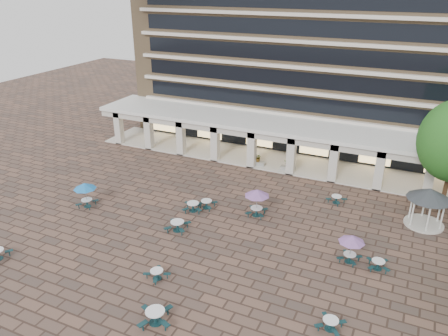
{
  "coord_description": "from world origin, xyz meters",
  "views": [
    {
      "loc": [
        12.9,
        -27.07,
        18.34
      ],
      "look_at": [
        -0.96,
        3.0,
        3.81
      ],
      "focal_mm": 35.0,
      "sensor_mm": 36.0,
      "label": 1
    }
  ],
  "objects_px": {
    "picnic_table_1": "(155,316)",
    "planter_left": "(258,161)",
    "picnic_table_3": "(330,323)",
    "gazebo": "(429,198)",
    "planter_right": "(288,166)"
  },
  "relations": [
    {
      "from": "picnic_table_3",
      "to": "planter_right",
      "type": "bearing_deg",
      "value": 122.02
    },
    {
      "from": "picnic_table_1",
      "to": "picnic_table_3",
      "type": "relative_size",
      "value": 1.41
    },
    {
      "from": "picnic_table_1",
      "to": "planter_right",
      "type": "bearing_deg",
      "value": 63.77
    },
    {
      "from": "picnic_table_1",
      "to": "gazebo",
      "type": "height_order",
      "value": "gazebo"
    },
    {
      "from": "picnic_table_1",
      "to": "planter_right",
      "type": "distance_m",
      "value": 23.91
    },
    {
      "from": "gazebo",
      "to": "planter_right",
      "type": "bearing_deg",
      "value": 156.85
    },
    {
      "from": "picnic_table_3",
      "to": "gazebo",
      "type": "xyz_separation_m",
      "value": [
        4.4,
        14.58,
        2.01
      ]
    },
    {
      "from": "picnic_table_1",
      "to": "picnic_table_3",
      "type": "height_order",
      "value": "picnic_table_1"
    },
    {
      "from": "gazebo",
      "to": "planter_right",
      "type": "relative_size",
      "value": 2.29
    },
    {
      "from": "picnic_table_1",
      "to": "picnic_table_3",
      "type": "distance_m",
      "value": 9.98
    },
    {
      "from": "gazebo",
      "to": "planter_left",
      "type": "height_order",
      "value": "gazebo"
    },
    {
      "from": "picnic_table_1",
      "to": "picnic_table_3",
      "type": "bearing_deg",
      "value": -3.07
    },
    {
      "from": "picnic_table_1",
      "to": "planter_left",
      "type": "height_order",
      "value": "planter_left"
    },
    {
      "from": "planter_right",
      "to": "planter_left",
      "type": "bearing_deg",
      "value": -180.0
    },
    {
      "from": "picnic_table_1",
      "to": "planter_left",
      "type": "relative_size",
      "value": 1.57
    }
  ]
}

